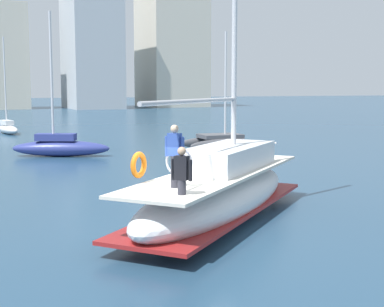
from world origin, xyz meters
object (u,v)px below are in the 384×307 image
at_px(moored_catamaran, 60,146).
at_px(moored_sloop_far, 8,127).
at_px(main_sailboat, 220,190).
at_px(moored_cutter_left, 220,141).

bearing_deg(moored_catamaran, moored_sloop_far, 94.54).
xyz_separation_m(main_sailboat, moored_sloop_far, (-3.06, 34.91, -0.36)).
bearing_deg(moored_sloop_far, main_sailboat, -85.00).
distance_m(main_sailboat, moored_cutter_left, 18.85).
xyz_separation_m(moored_catamaran, moored_cutter_left, (10.03, -0.51, -0.02)).
xyz_separation_m(main_sailboat, moored_cutter_left, (8.36, 16.89, -0.33)).
bearing_deg(moored_catamaran, main_sailboat, -84.53).
bearing_deg(main_sailboat, moored_sloop_far, 95.00).
relative_size(main_sailboat, moored_sloop_far, 1.47).
bearing_deg(moored_cutter_left, moored_sloop_far, 122.35).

